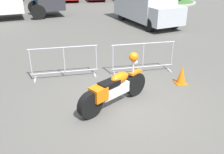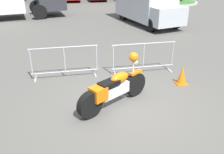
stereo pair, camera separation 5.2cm
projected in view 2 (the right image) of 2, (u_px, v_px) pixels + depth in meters
name	position (u px, v px, depth m)	size (l,w,h in m)	color
ground_plane	(127.00, 104.00, 6.83)	(120.00, 120.00, 0.00)	#54514C
motorcycle	(114.00, 88.00, 6.60)	(2.04, 1.51, 1.33)	black
crowd_barrier_near	(65.00, 62.00, 8.20)	(2.22, 0.54, 1.07)	#9EA0A5
crowd_barrier_far	(143.00, 58.00, 8.56)	(2.22, 0.54, 1.07)	#9EA0A5
delivery_van	(147.00, 3.00, 15.11)	(3.28, 5.35, 2.31)	#B2B7BC
traffic_cone	(182.00, 75.00, 7.86)	(0.34, 0.34, 0.59)	orange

